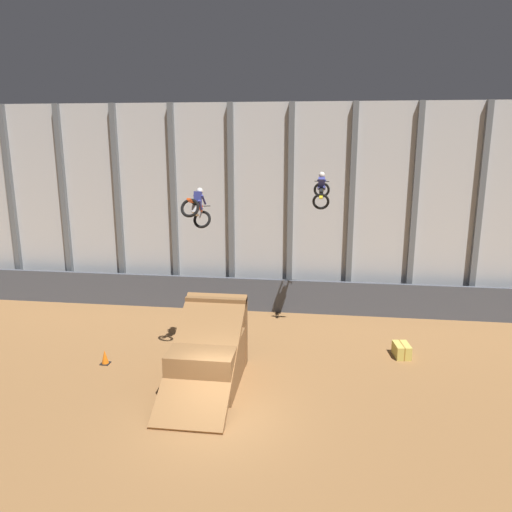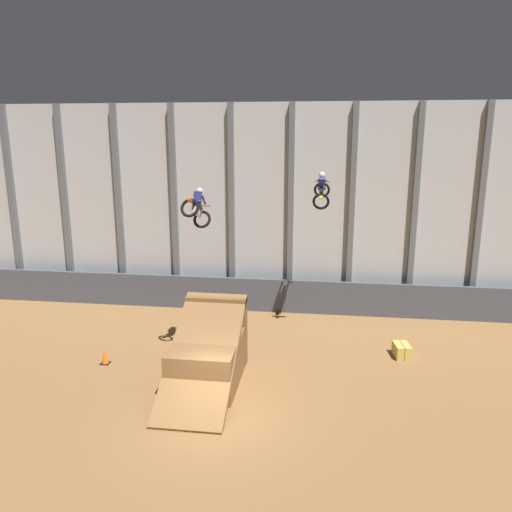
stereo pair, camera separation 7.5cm
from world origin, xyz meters
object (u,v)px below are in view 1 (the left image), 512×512
(rider_bike_left_air, at_px, (197,208))
(hay_bale_trackside, at_px, (402,350))
(rider_bike_right_air, at_px, (321,191))
(dirt_ramp, at_px, (209,354))
(traffic_cone_near_ramp, at_px, (105,357))

(rider_bike_left_air, relative_size, hay_bale_trackside, 1.80)
(rider_bike_left_air, relative_size, rider_bike_right_air, 0.95)
(rider_bike_right_air, xyz_separation_m, hay_bale_trackside, (3.50, -2.24, -6.30))
(dirt_ramp, bearing_deg, traffic_cone_near_ramp, 171.08)
(dirt_ramp, relative_size, traffic_cone_near_ramp, 9.03)
(dirt_ramp, distance_m, hay_bale_trackside, 8.04)
(rider_bike_right_air, height_order, traffic_cone_near_ramp, rider_bike_right_air)
(traffic_cone_near_ramp, relative_size, hay_bale_trackside, 0.60)
(rider_bike_left_air, xyz_separation_m, hay_bale_trackside, (8.22, 1.18, -5.93))
(dirt_ramp, distance_m, rider_bike_left_air, 5.56)
(hay_bale_trackside, bearing_deg, rider_bike_left_air, -171.82)
(rider_bike_right_air, relative_size, traffic_cone_near_ramp, 3.19)
(dirt_ramp, distance_m, traffic_cone_near_ramp, 4.56)
(rider_bike_right_air, bearing_deg, dirt_ramp, -126.48)
(dirt_ramp, distance_m, rider_bike_right_air, 8.58)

